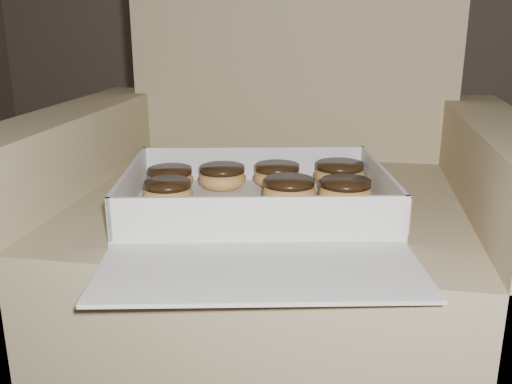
{
  "coord_description": "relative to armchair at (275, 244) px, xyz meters",
  "views": [
    {
      "loc": [
        -0.42,
        -0.2,
        0.66
      ],
      "look_at": [
        -0.56,
        0.61,
        0.41
      ],
      "focal_mm": 40.0,
      "sensor_mm": 36.0,
      "label": 1
    }
  ],
  "objects": [
    {
      "name": "donut_a",
      "position": [
        0.11,
        -0.03,
        0.14
      ],
      "size": [
        0.08,
        0.08,
        0.04
      ],
      "color": "gold",
      "rests_on": "bakery_box"
    },
    {
      "name": "donut_b",
      "position": [
        -0.14,
        -0.17,
        0.14
      ],
      "size": [
        0.07,
        0.07,
        0.04
      ],
      "color": "gold",
      "rests_on": "bakery_box"
    },
    {
      "name": "crumb_c",
      "position": [
        0.12,
        -0.14,
        0.12
      ],
      "size": [
        0.01,
        0.01,
        0.0
      ],
      "primitive_type": "ellipsoid",
      "color": "black",
      "rests_on": "bakery_box"
    },
    {
      "name": "armchair",
      "position": [
        0.0,
        0.0,
        0.0
      ],
      "size": [
        0.82,
        0.69,
        0.85
      ],
      "color": "#95805F",
      "rests_on": "floor"
    },
    {
      "name": "donut_d",
      "position": [
        -0.08,
        -0.07,
        0.14
      ],
      "size": [
        0.08,
        0.08,
        0.04
      ],
      "color": "gold",
      "rests_on": "bakery_box"
    },
    {
      "name": "donut_e",
      "position": [
        0.01,
        -0.05,
        0.14
      ],
      "size": [
        0.08,
        0.08,
        0.04
      ],
      "color": "gold",
      "rests_on": "bakery_box"
    },
    {
      "name": "donut_c",
      "position": [
        -0.16,
        -0.09,
        0.14
      ],
      "size": [
        0.08,
        0.08,
        0.04
      ],
      "color": "gold",
      "rests_on": "bakery_box"
    },
    {
      "name": "bakery_box",
      "position": [
        -0.0,
        -0.18,
        0.13
      ],
      "size": [
        0.46,
        0.51,
        0.07
      ],
      "rotation": [
        0.0,
        0.0,
        0.19
      ],
      "color": "silver",
      "rests_on": "armchair"
    },
    {
      "name": "crumb_b",
      "position": [
        -0.14,
        -0.23,
        0.12
      ],
      "size": [
        0.01,
        0.01,
        0.0
      ],
      "primitive_type": "ellipsoid",
      "color": "black",
      "rests_on": "bakery_box"
    },
    {
      "name": "donut_f",
      "position": [
        0.04,
        -0.13,
        0.14
      ],
      "size": [
        0.08,
        0.08,
        0.04
      ],
      "color": "gold",
      "rests_on": "bakery_box"
    },
    {
      "name": "crumb_a",
      "position": [
        -0.01,
        -0.27,
        0.12
      ],
      "size": [
        0.01,
        0.01,
        0.0
      ],
      "primitive_type": "ellipsoid",
      "color": "black",
      "rests_on": "bakery_box"
    },
    {
      "name": "donut_g",
      "position": [
        0.12,
        -0.12,
        0.14
      ],
      "size": [
        0.08,
        0.08,
        0.04
      ],
      "color": "gold",
      "rests_on": "bakery_box"
    }
  ]
}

